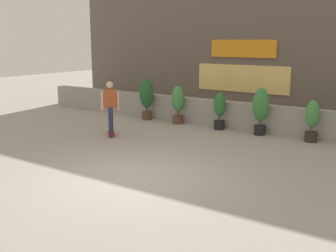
{
  "coord_description": "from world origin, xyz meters",
  "views": [
    {
      "loc": [
        5.52,
        -6.52,
        2.96
      ],
      "look_at": [
        0.0,
        1.5,
        0.9
      ],
      "focal_mm": 43.88,
      "sensor_mm": 36.0,
      "label": 1
    }
  ],
  "objects_px": {
    "potted_plant_3": "(261,108)",
    "potted_plant_4": "(312,119)",
    "potted_plant_0": "(147,96)",
    "potted_plant_2": "(220,109)",
    "potted_plant_1": "(178,102)",
    "skater_by_wall_left": "(110,106)"
  },
  "relations": [
    {
      "from": "potted_plant_1",
      "to": "potted_plant_2",
      "type": "height_order",
      "value": "potted_plant_1"
    },
    {
      "from": "potted_plant_1",
      "to": "potted_plant_3",
      "type": "height_order",
      "value": "potted_plant_3"
    },
    {
      "from": "potted_plant_0",
      "to": "potted_plant_3",
      "type": "xyz_separation_m",
      "value": [
        4.5,
        -0.0,
        -0.02
      ]
    },
    {
      "from": "potted_plant_3",
      "to": "potted_plant_4",
      "type": "xyz_separation_m",
      "value": [
        1.59,
        0.0,
        -0.19
      ]
    },
    {
      "from": "potted_plant_0",
      "to": "potted_plant_2",
      "type": "height_order",
      "value": "potted_plant_0"
    },
    {
      "from": "potted_plant_1",
      "to": "skater_by_wall_left",
      "type": "bearing_deg",
      "value": -104.95
    },
    {
      "from": "potted_plant_1",
      "to": "potted_plant_3",
      "type": "bearing_deg",
      "value": -0.0
    },
    {
      "from": "potted_plant_0",
      "to": "potted_plant_1",
      "type": "relative_size",
      "value": 1.12
    },
    {
      "from": "potted_plant_4",
      "to": "skater_by_wall_left",
      "type": "bearing_deg",
      "value": -153.35
    },
    {
      "from": "potted_plant_4",
      "to": "skater_by_wall_left",
      "type": "xyz_separation_m",
      "value": [
        -5.42,
        -2.72,
        0.27
      ]
    },
    {
      "from": "potted_plant_0",
      "to": "potted_plant_4",
      "type": "height_order",
      "value": "potted_plant_0"
    },
    {
      "from": "potted_plant_0",
      "to": "potted_plant_2",
      "type": "bearing_deg",
      "value": 0.0
    },
    {
      "from": "potted_plant_2",
      "to": "skater_by_wall_left",
      "type": "relative_size",
      "value": 0.74
    },
    {
      "from": "potted_plant_2",
      "to": "potted_plant_3",
      "type": "height_order",
      "value": "potted_plant_3"
    },
    {
      "from": "potted_plant_3",
      "to": "potted_plant_0",
      "type": "bearing_deg",
      "value": 180.0
    },
    {
      "from": "skater_by_wall_left",
      "to": "potted_plant_2",
      "type": "bearing_deg",
      "value": 48.67
    },
    {
      "from": "potted_plant_3",
      "to": "potted_plant_4",
      "type": "relative_size",
      "value": 1.2
    },
    {
      "from": "potted_plant_1",
      "to": "skater_by_wall_left",
      "type": "height_order",
      "value": "skater_by_wall_left"
    },
    {
      "from": "potted_plant_3",
      "to": "skater_by_wall_left",
      "type": "height_order",
      "value": "skater_by_wall_left"
    },
    {
      "from": "potted_plant_0",
      "to": "potted_plant_3",
      "type": "relative_size",
      "value": 1.02
    },
    {
      "from": "potted_plant_2",
      "to": "potted_plant_4",
      "type": "bearing_deg",
      "value": 0.0
    },
    {
      "from": "potted_plant_0",
      "to": "skater_by_wall_left",
      "type": "relative_size",
      "value": 0.9
    }
  ]
}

